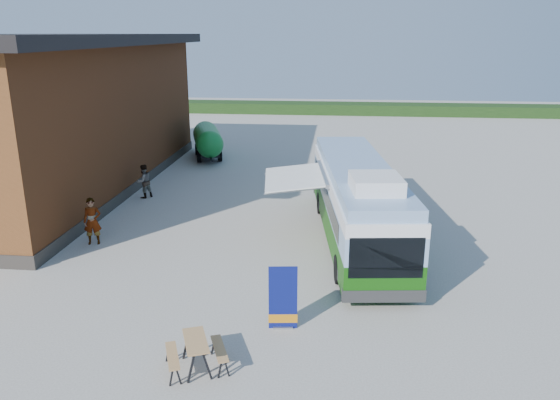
# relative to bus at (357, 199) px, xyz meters

# --- Properties ---
(ground) EXTENTS (100.00, 100.00, 0.00)m
(ground) POSITION_rel_bus_xyz_m (-4.19, -3.83, -1.64)
(ground) COLOR #BCB7AD
(ground) RESTS_ON ground
(barn) EXTENTS (9.60, 21.20, 7.50)m
(barn) POSITION_rel_bus_xyz_m (-14.69, 6.17, 1.95)
(barn) COLOR brown
(barn) RESTS_ON ground
(hedge) EXTENTS (40.00, 3.00, 1.00)m
(hedge) POSITION_rel_bus_xyz_m (3.81, 34.17, -1.14)
(hedge) COLOR #264419
(hedge) RESTS_ON ground
(bus) EXTENTS (3.67, 11.37, 3.43)m
(bus) POSITION_rel_bus_xyz_m (0.00, 0.00, 0.00)
(bus) COLOR #196210
(bus) RESTS_ON ground
(awning) EXTENTS (2.69, 3.88, 0.48)m
(awning) POSITION_rel_bus_xyz_m (-2.18, 0.33, 0.87)
(awning) COLOR white
(awning) RESTS_ON ground
(banner) EXTENTS (0.78, 0.24, 1.78)m
(banner) POSITION_rel_bus_xyz_m (-2.10, -6.67, -0.91)
(banner) COLOR #0C135D
(banner) RESTS_ON ground
(picnic_table) EXTENTS (1.69, 1.60, 0.77)m
(picnic_table) POSITION_rel_bus_xyz_m (-3.92, -8.72, -1.07)
(picnic_table) COLOR tan
(picnic_table) RESTS_ON ground
(person_a) EXTENTS (0.73, 0.58, 1.77)m
(person_a) POSITION_rel_bus_xyz_m (-9.72, -1.34, -0.75)
(person_a) COLOR #999999
(person_a) RESTS_ON ground
(person_b) EXTENTS (0.97, 0.99, 1.61)m
(person_b) POSITION_rel_bus_xyz_m (-9.89, 4.65, -0.83)
(person_b) COLOR #999999
(person_b) RESTS_ON ground
(slurry_tanker) EXTENTS (2.72, 5.34, 2.04)m
(slurry_tanker) POSITION_rel_bus_xyz_m (-8.85, 13.47, -0.46)
(slurry_tanker) COLOR #188432
(slurry_tanker) RESTS_ON ground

